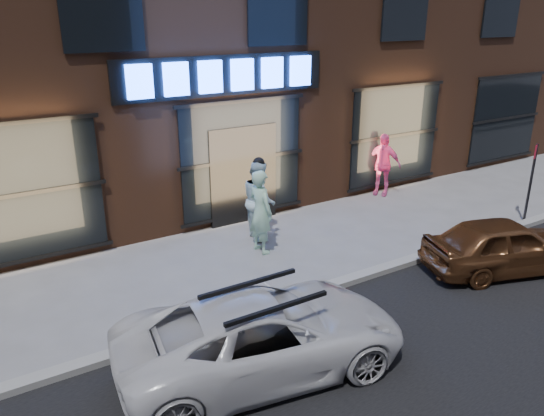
{
  "coord_description": "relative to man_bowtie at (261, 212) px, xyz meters",
  "views": [
    {
      "loc": [
        -5.88,
        -7.01,
        4.96
      ],
      "look_at": [
        -0.6,
        1.6,
        1.2
      ],
      "focal_mm": 35.0,
      "sensor_mm": 36.0,
      "label": 1
    }
  ],
  "objects": [
    {
      "name": "man_cap",
      "position": [
        0.38,
        0.72,
        -0.01
      ],
      "size": [
        0.89,
        1.03,
        1.83
      ],
      "primitive_type": "imported",
      "rotation": [
        0.0,
        0.0,
        1.32
      ],
      "color": "silver",
      "rests_on": "ground"
    },
    {
      "name": "man_bowtie",
      "position": [
        0.0,
        0.0,
        0.0
      ],
      "size": [
        0.52,
        0.72,
        1.85
      ],
      "primitive_type": "imported",
      "rotation": [
        0.0,
        0.0,
        1.69
      ],
      "color": "#B3EBC3",
      "rests_on": "ground"
    },
    {
      "name": "passerby",
      "position": [
        4.9,
        1.54,
        -0.04
      ],
      "size": [
        0.94,
        1.1,
        1.77
      ],
      "primitive_type": "imported",
      "rotation": [
        0.0,
        0.0,
        -0.98
      ],
      "color": "pink",
      "rests_on": "ground"
    },
    {
      "name": "sign_post",
      "position": [
        6.49,
        -1.97,
        0.28
      ],
      "size": [
        0.3,
        0.16,
        2.0
      ],
      "rotation": [
        0.0,
        0.0,
        0.43
      ],
      "color": "#262628",
      "rests_on": "ground"
    },
    {
      "name": "ground",
      "position": [
        0.54,
        -2.16,
        -0.93
      ],
      "size": [
        90.0,
        90.0,
        0.0
      ],
      "primitive_type": "plane",
      "color": "slate",
      "rests_on": "ground"
    },
    {
      "name": "gold_sedan",
      "position": [
        3.7,
        -3.37,
        -0.36
      ],
      "size": [
        3.56,
        2.3,
        1.13
      ],
      "primitive_type": "imported",
      "rotation": [
        0.0,
        0.0,
        1.25
      ],
      "color": "brown",
      "rests_on": "ground"
    },
    {
      "name": "white_suv",
      "position": [
        -2.04,
        -3.54,
        -0.34
      ],
      "size": [
        4.48,
        2.57,
        1.18
      ],
      "primitive_type": "imported",
      "rotation": [
        0.0,
        0.0,
        1.42
      ],
      "color": "silver",
      "rests_on": "ground"
    },
    {
      "name": "storefront_building",
      "position": [
        0.54,
        5.83,
        4.22
      ],
      "size": [
        30.2,
        8.28,
        10.3
      ],
      "color": "#54301E",
      "rests_on": "ground"
    },
    {
      "name": "curb",
      "position": [
        0.54,
        -2.16,
        -0.87
      ],
      "size": [
        60.0,
        0.25,
        0.12
      ],
      "primitive_type": "cube",
      "color": "gray",
      "rests_on": "ground"
    }
  ]
}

